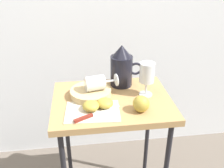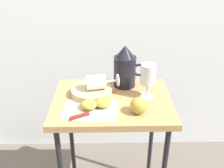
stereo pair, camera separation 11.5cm
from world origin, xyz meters
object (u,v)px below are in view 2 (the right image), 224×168
table (112,113)px  pitcher (125,70)px  apple_whole (139,105)px  apple_half_right (103,103)px  knife (87,114)px  wine_glass_upright (148,76)px  apple_half_left (89,105)px  wine_glass_tipped_near (97,82)px  basket_tray (92,92)px

table → pitcher: pitcher is taller
table → apple_whole: bearing=-46.1°
apple_half_right → knife: size_ratio=0.36×
wine_glass_upright → apple_half_right: (-0.21, -0.09, -0.08)m
table → knife: knife is taller
pitcher → wine_glass_upright: 0.16m
pitcher → wine_glass_upright: pitcher is taller
table → apple_half_left: bearing=-140.8°
table → wine_glass_upright: size_ratio=4.29×
apple_whole → wine_glass_upright: bearing=67.8°
table → knife: size_ratio=3.49×
pitcher → apple_whole: bearing=-80.4°
pitcher → apple_half_left: bearing=-127.3°
wine_glass_tipped_near → apple_whole: (0.18, -0.15, -0.03)m
table → apple_half_left: size_ratio=9.73×
apple_half_left → knife: (-0.00, -0.05, -0.02)m
apple_whole → apple_half_left: bearing=171.7°
wine_glass_tipped_near → basket_tray: bearing=173.2°
wine_glass_tipped_near → apple_whole: bearing=-40.2°
basket_tray → wine_glass_upright: bearing=-4.7°
apple_half_left → apple_whole: bearing=-8.3°
pitcher → wine_glass_upright: size_ratio=1.30×
table → basket_tray: basket_tray is taller
pitcher → apple_half_right: size_ratio=2.94×
basket_tray → wine_glass_upright: wine_glass_upright is taller
table → pitcher: 0.23m
apple_half_right → wine_glass_tipped_near: bearing=106.1°
table → basket_tray: 0.14m
basket_tray → pitcher: pitcher is taller
wine_glass_tipped_near → apple_half_right: bearing=-73.9°
apple_half_left → apple_half_right: size_ratio=1.00×
table → apple_half_right: size_ratio=9.73×
table → knife: 0.19m
pitcher → knife: 0.33m
pitcher → wine_glass_tipped_near: size_ratio=1.32×
apple_half_left → knife: 0.05m
apple_half_right → table: bearing=59.7°
apple_half_left → apple_half_right: 0.06m
basket_tray → pitcher: 0.20m
pitcher → basket_tray: bearing=-149.2°
basket_tray → pitcher: bearing=30.8°
basket_tray → pitcher: (0.16, 0.10, 0.07)m
pitcher → apple_half_right: bearing=-117.3°
wine_glass_upright → apple_half_right: size_ratio=2.27×
basket_tray → apple_half_right: size_ratio=2.66×
apple_half_right → knife: 0.10m
basket_tray → knife: basket_tray is taller
wine_glass_tipped_near → apple_half_right: size_ratio=2.23×
apple_half_left → apple_whole: size_ratio=1.00×
table → wine_glass_upright: 0.25m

